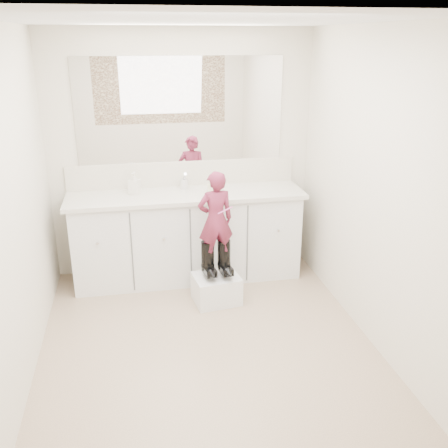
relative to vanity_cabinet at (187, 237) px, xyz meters
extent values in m
plane|color=#886E59|center=(0.00, -1.23, -0.42)|extent=(3.00, 3.00, 0.00)
plane|color=white|center=(0.00, -1.23, 1.97)|extent=(3.00, 3.00, 0.00)
plane|color=beige|center=(0.00, 0.27, 0.77)|extent=(2.60, 0.00, 2.60)
plane|color=beige|center=(0.00, -2.73, 0.77)|extent=(2.60, 0.00, 2.60)
plane|color=beige|center=(-1.30, -1.23, 0.78)|extent=(0.00, 3.00, 3.00)
plane|color=beige|center=(1.30, -1.23, 0.78)|extent=(0.00, 3.00, 3.00)
cube|color=silver|center=(0.00, 0.00, 0.00)|extent=(2.20, 0.55, 0.85)
cube|color=beige|center=(0.00, -0.01, 0.45)|extent=(2.28, 0.58, 0.04)
cube|color=beige|center=(0.00, 0.26, 0.59)|extent=(2.28, 0.03, 0.25)
cube|color=white|center=(0.00, 0.26, 1.22)|extent=(2.00, 0.02, 1.00)
cube|color=#472819|center=(0.00, -2.71, 1.22)|extent=(2.00, 0.01, 1.20)
cylinder|color=silver|center=(0.00, 0.15, 0.52)|extent=(0.08, 0.08, 0.10)
imported|color=beige|center=(0.24, -0.02, 0.51)|extent=(0.10, 0.10, 0.08)
imported|color=silver|center=(-0.49, 0.07, 0.57)|extent=(0.13, 0.13, 0.21)
cube|color=white|center=(0.19, -0.58, -0.30)|extent=(0.45, 0.39, 0.26)
imported|color=#AE355E|center=(0.19, -0.56, 0.37)|extent=(0.35, 0.25, 0.88)
cylinder|color=#E258AA|center=(0.26, -0.64, 0.48)|extent=(0.14, 0.03, 0.06)
camera|label=1|loc=(-0.50, -4.60, 1.87)|focal=40.00mm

